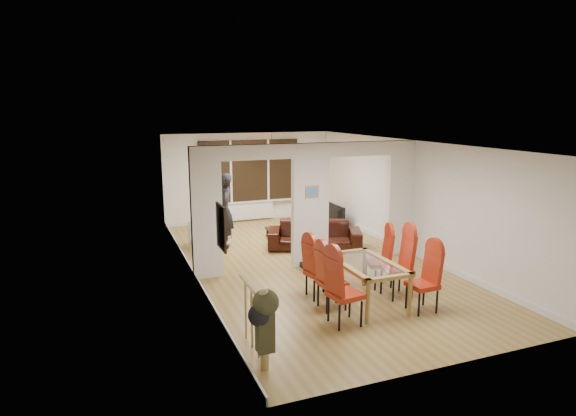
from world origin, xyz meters
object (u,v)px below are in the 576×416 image
dining_chair_rb (397,265)px  bowl (296,226)px  dining_chair_la (345,289)px  dining_chair_ra (423,280)px  person (224,211)px  dining_table (366,283)px  dining_chair_rc (379,259)px  dining_chair_lc (319,269)px  bottle (289,222)px  armchair (211,234)px  television (332,215)px  coffee_table (288,232)px  sofa (315,235)px  dining_chair_lb (332,278)px

dining_chair_rb → bowl: (-0.12, 4.47, -0.30)m
dining_chair_la → dining_chair_ra: (1.42, -0.02, -0.03)m
person → bowl: size_ratio=8.30×
dining_chair_la → bowl: 5.31m
dining_table → dining_chair_rc: 0.90m
dining_table → dining_chair_la: bearing=-139.8°
dining_chair_lc → dining_chair_ra: size_ratio=0.98×
dining_chair_lc → bottle: (0.97, 4.01, -0.14)m
dining_chair_lc → bottle: bearing=65.7°
dining_chair_lc → dining_chair_rc: (1.27, 0.08, 0.00)m
bottle → bowl: size_ratio=1.23×
dining_chair_ra → dining_chair_la: bearing=176.5°
dining_chair_ra → armchair: size_ratio=1.36×
dining_chair_rc → television: bearing=88.6°
person → dining_chair_la: bearing=19.1°
dining_chair_lc → coffee_table: bearing=65.9°
dining_chair_la → dining_chair_rb: bearing=17.0°
dining_chair_rb → coffee_table: 4.55m
dining_chair_rb → bowl: 4.48m
dining_chair_rc → coffee_table: size_ratio=0.96×
dining_chair_ra → armchair: (-2.47, 4.86, -0.18)m
dining_table → dining_chair_lc: bearing=139.3°
dining_chair_ra → coffee_table: (-0.36, 5.20, -0.41)m
dining_chair_la → dining_chair_ra: bearing=-9.5°
sofa → armchair: size_ratio=2.79×
sofa → coffee_table: sofa is taller
coffee_table → bowl: bearing=-10.7°
dining_chair_ra → coffee_table: size_ratio=0.97×
dining_table → dining_chair_rc: (0.64, 0.62, 0.16)m
dining_table → dining_chair_lc: 0.84m
dining_chair_rb → television: dining_chair_rb is taller
dining_chair_lb → dining_table: bearing=-2.5°
dining_chair_ra → sofa: 3.99m
sofa → person: (-1.99, 0.86, 0.58)m
sofa → bottle: size_ratio=8.29×
dining_chair_rc → television: dining_chair_rc is taller
television → bottle: (-1.61, -0.69, 0.08)m
person → television: 3.59m
television → dining_chair_ra: bearing=168.4°
bowl → coffee_table: bearing=169.3°
dining_chair_lc → dining_chair_rb: (1.30, -0.48, 0.06)m
dining_chair_la → coffee_table: (1.06, 5.19, -0.44)m
dining_chair_la → television: dining_chair_la is taller
armchair → bowl: (2.33, 0.30, -0.08)m
coffee_table → dining_chair_lb: bearing=-102.0°
dining_chair_ra → dining_chair_rc: size_ratio=1.02×
dining_chair_ra → bowl: size_ratio=4.95×
coffee_table → sofa: bearing=-80.0°
dining_chair_lb → television: bearing=61.5°
dining_chair_ra → dining_chair_rc: bearing=89.8°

